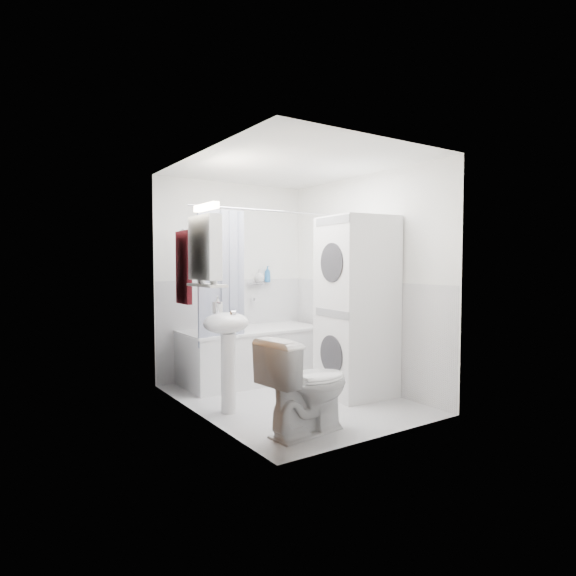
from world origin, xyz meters
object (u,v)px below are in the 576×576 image
sink (227,338)px  toilet (306,386)px  washer_dryer (356,306)px  bathtub (251,352)px

sink → toilet: 0.96m
toilet → washer_dryer: bearing=-66.9°
washer_dryer → toilet: size_ratio=2.34×
bathtub → toilet: 1.87m
toilet → sink: bearing=12.6°
bathtub → toilet: toilet is taller
bathtub → sink: size_ratio=1.59×
sink → toilet: sink is taller
washer_dryer → sink: bearing=177.8°
sink → toilet: size_ratio=1.29×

